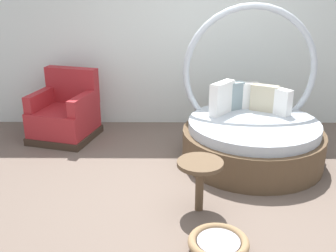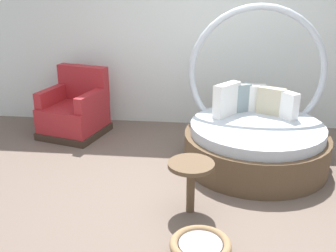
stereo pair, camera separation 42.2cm
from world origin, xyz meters
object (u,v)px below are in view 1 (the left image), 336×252
(round_daybed, at_px, (252,131))
(red_armchair, at_px, (65,115))
(side_table, at_px, (200,171))
(pet_basket, at_px, (218,245))

(round_daybed, relative_size, red_armchair, 1.89)
(side_table, bearing_deg, pet_basket, -79.55)
(round_daybed, height_order, pet_basket, round_daybed)
(red_armchair, distance_m, pet_basket, 3.14)
(pet_basket, relative_size, side_table, 0.98)
(red_armchair, relative_size, pet_basket, 1.93)
(round_daybed, xyz_separation_m, red_armchair, (-2.46, 0.69, -0.04))
(round_daybed, relative_size, pet_basket, 3.63)
(pet_basket, bearing_deg, round_daybed, 71.91)
(round_daybed, xyz_separation_m, pet_basket, (-0.59, -1.82, -0.30))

